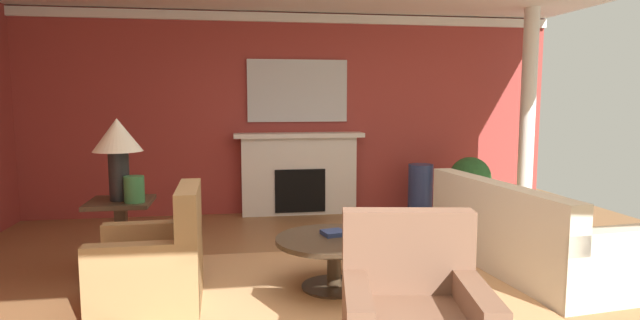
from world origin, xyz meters
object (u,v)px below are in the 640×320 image
object	(u,v)px
fireplace	(299,176)
table_lamp	(118,143)
sofa	(523,239)
vase_tall_corner	(420,189)
coffee_table	(334,251)
vase_on_side_table	(134,189)
mantel_mirror	(298,91)
potted_plant	(470,182)
armchair_near_window	(154,268)
side_table	(122,232)

from	to	relation	value
fireplace	table_lamp	size ratio (longest dim) A/B	2.40
sofa	vase_tall_corner	world-z (taller)	sofa
coffee_table	vase_on_side_table	bearing A→B (deg)	161.95
coffee_table	fireplace	bearing A→B (deg)	88.84
coffee_table	table_lamp	world-z (taller)	table_lamp
fireplace	mantel_mirror	size ratio (longest dim) A/B	1.28
table_lamp	vase_on_side_table	xyz separation A→B (m)	(0.15, -0.12, -0.41)
coffee_table	potted_plant	size ratio (longest dim) A/B	1.20
table_lamp	armchair_near_window	bearing A→B (deg)	-63.91
mantel_mirror	table_lamp	world-z (taller)	mantel_mirror
side_table	potted_plant	distance (m)	4.54
mantel_mirror	armchair_near_window	world-z (taller)	mantel_mirror
potted_plant	side_table	bearing A→B (deg)	-157.89
mantel_mirror	coffee_table	distance (m)	3.40
fireplace	potted_plant	distance (m)	2.36
sofa	armchair_near_window	xyz separation A→B (m)	(-3.34, -0.37, 0.01)
sofa	coffee_table	bearing A→B (deg)	-173.22
sofa	potted_plant	distance (m)	2.22
fireplace	potted_plant	size ratio (longest dim) A/B	2.16
sofa	coffee_table	size ratio (longest dim) A/B	2.19
mantel_mirror	side_table	distance (m)	3.37
vase_tall_corner	side_table	bearing A→B (deg)	-151.01
vase_tall_corner	vase_on_side_table	xyz separation A→B (m)	(-3.46, -2.12, 0.46)
mantel_mirror	vase_on_side_table	world-z (taller)	mantel_mirror
mantel_mirror	coffee_table	bearing A→B (deg)	-91.12
armchair_near_window	table_lamp	distance (m)	1.30
side_table	table_lamp	xyz separation A→B (m)	(0.00, 0.00, 0.82)
sofa	coffee_table	xyz separation A→B (m)	(-1.87, -0.22, 0.04)
fireplace	sofa	xyz separation A→B (m)	(1.81, -2.75, -0.25)
armchair_near_window	side_table	xyz separation A→B (m)	(-0.41, 0.83, 0.09)
sofa	side_table	distance (m)	3.77
sofa	potted_plant	size ratio (longest dim) A/B	2.63
sofa	armchair_near_window	world-z (taller)	armchair_near_window
vase_on_side_table	vase_tall_corner	bearing A→B (deg)	31.50
armchair_near_window	potted_plant	xyz separation A→B (m)	(3.80, 2.54, 0.19)
table_lamp	vase_on_side_table	bearing A→B (deg)	-38.66
mantel_mirror	vase_on_side_table	size ratio (longest dim) A/B	5.92
sofa	table_lamp	world-z (taller)	table_lamp
coffee_table	potted_plant	world-z (taller)	potted_plant
table_lamp	potted_plant	world-z (taller)	table_lamp
table_lamp	vase_tall_corner	world-z (taller)	table_lamp
armchair_near_window	vase_tall_corner	size ratio (longest dim) A/B	1.34
sofa	table_lamp	distance (m)	3.88
mantel_mirror	vase_on_side_table	xyz separation A→B (m)	(-1.78, -2.54, -0.91)
coffee_table	table_lamp	distance (m)	2.18
vase_tall_corner	vase_on_side_table	bearing A→B (deg)	-148.50
fireplace	vase_tall_corner	world-z (taller)	fireplace
armchair_near_window	vase_tall_corner	bearing A→B (deg)	41.43
coffee_table	potted_plant	distance (m)	3.35
table_lamp	potted_plant	bearing A→B (deg)	22.11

